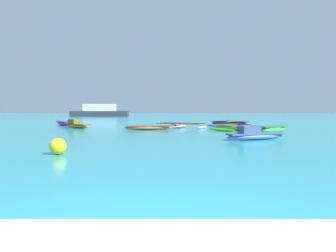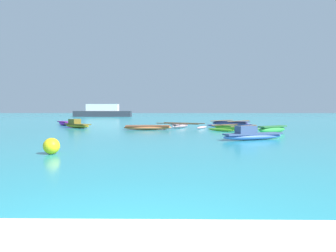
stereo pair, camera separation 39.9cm
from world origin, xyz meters
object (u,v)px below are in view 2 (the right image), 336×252
moored_boat_0 (272,129)px  moored_boat_1 (252,135)px  moored_boat_6 (234,128)px  mooring_buoy_0 (51,146)px  moored_boat_4 (230,123)px  distant_ferry (103,112)px  moored_boat_5 (77,125)px  moored_boat_2 (180,126)px  moored_boat_3 (148,127)px  moored_boat_7 (65,123)px

moored_boat_0 → moored_boat_1: moored_boat_1 is taller
moored_boat_6 → mooring_buoy_0: 14.63m
moored_boat_4 → mooring_buoy_0: size_ratio=8.19×
distant_ferry → moored_boat_4: bearing=-60.2°
moored_boat_5 → moored_boat_6: moored_boat_5 is taller
moored_boat_6 → mooring_buoy_0: mooring_buoy_0 is taller
moored_boat_2 → moored_boat_4: (4.68, 3.04, 0.05)m
moored_boat_0 → moored_boat_4: 8.56m
moored_boat_0 → moored_boat_1: 4.78m
moored_boat_3 → moored_boat_5: (-6.08, 2.33, 0.06)m
moored_boat_0 → moored_boat_1: (-2.39, -4.14, -0.01)m
moored_boat_5 → mooring_buoy_0: 14.99m
moored_boat_3 → moored_boat_4: (7.19, 5.40, 0.05)m
moored_boat_0 → distant_ferry: 48.30m
moored_boat_2 → mooring_buoy_0: mooring_buoy_0 is taller
moored_boat_2 → moored_boat_5: bearing=119.2°
moored_boat_1 → mooring_buoy_0: bearing=-169.8°
moored_boat_2 → distant_ferry: size_ratio=0.37×
moored_boat_6 → moored_boat_4: bearing=134.3°
moored_boat_1 → moored_boat_2: moored_boat_1 is taller
moored_boat_0 → moored_boat_3: moored_boat_0 is taller
moored_boat_1 → moored_boat_4: 12.70m
moored_boat_0 → mooring_buoy_0: size_ratio=4.32×
moored_boat_0 → moored_boat_6: bearing=88.8°
moored_boat_5 → mooring_buoy_0: (3.80, -14.50, 0.02)m
moored_boat_0 → moored_boat_4: moored_boat_4 is taller
moored_boat_7 → distant_ferry: 34.31m
moored_boat_6 → mooring_buoy_0: size_ratio=7.05×
mooring_buoy_0 → moored_boat_7: bearing=108.8°
moored_boat_0 → moored_boat_6: (-1.89, 2.71, -0.08)m
mooring_buoy_0 → distant_ferry: bearing=101.4°
moored_boat_4 → moored_boat_5: (-13.27, -3.07, 0.01)m
moored_boat_0 → moored_boat_2: bearing=100.4°
moored_boat_3 → mooring_buoy_0: size_ratio=6.53×
moored_boat_4 → moored_boat_3: bearing=-99.0°
moored_boat_3 → moored_boat_7: 10.64m
moored_boat_0 → distant_ferry: bearing=79.7°
moored_boat_6 → moored_boat_7: size_ratio=1.58×
moored_boat_6 → distant_ferry: 45.04m
moored_boat_2 → moored_boat_7: size_ratio=1.78×
moored_boat_0 → moored_boat_5: size_ratio=0.84×
moored_boat_6 → mooring_buoy_0: (-8.65, -11.80, 0.10)m
moored_boat_1 → moored_boat_5: moored_boat_5 is taller
moored_boat_2 → moored_boat_3: size_ratio=1.22×
moored_boat_1 → mooring_buoy_0: size_ratio=6.24×
moored_boat_6 → distant_ferry: bearing=167.6°
distant_ferry → moored_boat_1: bearing=-68.6°
moored_boat_0 → distant_ferry: distant_ferry is taller
moored_boat_5 → moored_boat_2: bearing=38.4°
moored_boat_1 → moored_boat_6: bearing=64.8°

